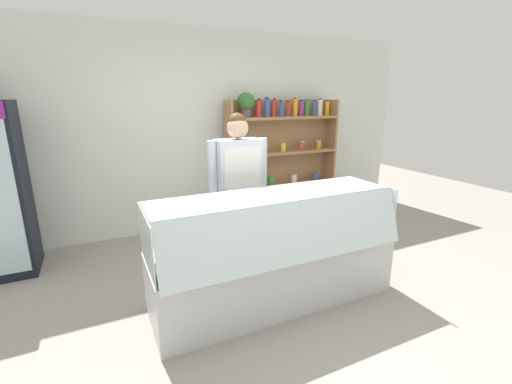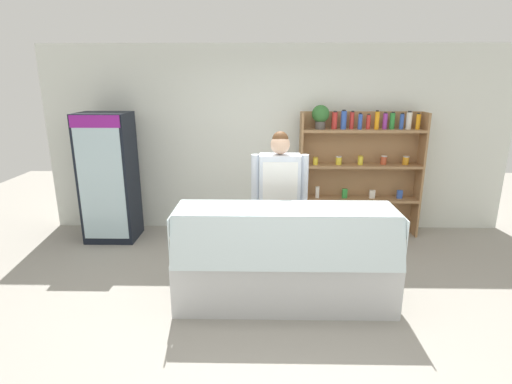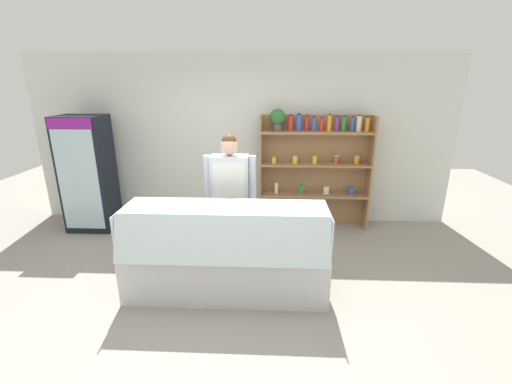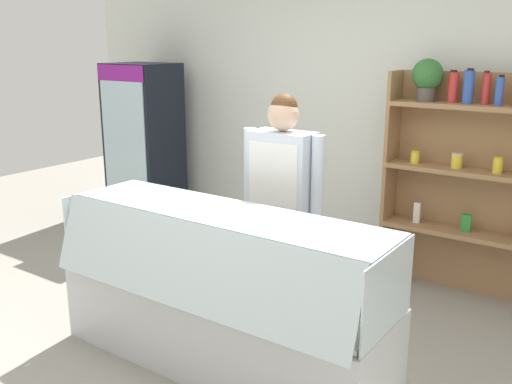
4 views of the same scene
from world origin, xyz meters
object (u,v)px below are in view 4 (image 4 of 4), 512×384
at_px(drinks_fridge, 144,149).
at_px(shelving_unit, 494,170).
at_px(shop_clerk, 282,190).
at_px(deli_display_case, 221,318).

xyz_separation_m(drinks_fridge, shelving_unit, (3.49, 0.26, 0.17)).
bearing_deg(shop_clerk, shelving_unit, 46.24).
distance_m(shelving_unit, deli_display_case, 2.37).
distance_m(drinks_fridge, shop_clerk, 2.52).
height_order(drinks_fridge, shop_clerk, drinks_fridge).
distance_m(deli_display_case, shop_clerk, 1.01).
relative_size(shelving_unit, shop_clerk, 1.13).
relative_size(drinks_fridge, shop_clerk, 1.08).
bearing_deg(shop_clerk, deli_display_case, -87.82).
xyz_separation_m(shelving_unit, deli_display_case, (-1.12, -1.95, -0.75)).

